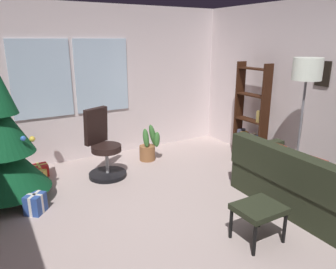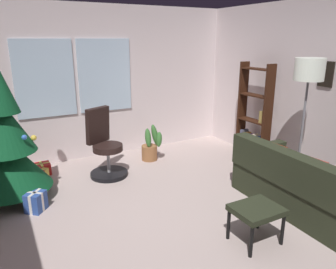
% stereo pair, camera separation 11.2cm
% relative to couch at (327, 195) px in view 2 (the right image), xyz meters
% --- Properties ---
extents(ground_plane, '(4.83, 5.57, 0.10)m').
position_rel_couch_xyz_m(ground_plane, '(-1.64, 0.49, -0.33)').
color(ground_plane, '#AA9691').
extents(wall_back_with_windows, '(4.83, 0.12, 2.55)m').
position_rel_couch_xyz_m(wall_back_with_windows, '(-1.66, 3.32, 1.00)').
color(wall_back_with_windows, silver).
rests_on(wall_back_with_windows, ground_plane).
extents(couch, '(1.49, 2.08, 0.78)m').
position_rel_couch_xyz_m(couch, '(0.00, 0.00, 0.00)').
color(couch, black).
rests_on(couch, ground_plane).
extents(footstool, '(0.47, 0.40, 0.39)m').
position_rel_couch_xyz_m(footstool, '(-1.07, 0.02, 0.06)').
color(footstool, black).
rests_on(footstool, ground_plane).
extents(holiday_tree, '(1.00, 1.00, 2.22)m').
position_rel_couch_xyz_m(holiday_tree, '(-3.17, 2.22, 0.47)').
color(holiday_tree, '#4C331E').
rests_on(holiday_tree, ground_plane).
extents(gift_box_red, '(0.26, 0.22, 0.18)m').
position_rel_couch_xyz_m(gift_box_red, '(-2.73, 2.88, -0.19)').
color(gift_box_red, red).
rests_on(gift_box_red, ground_plane).
extents(gift_box_gold, '(0.33, 0.33, 0.22)m').
position_rel_couch_xyz_m(gift_box_gold, '(-2.83, 2.52, -0.17)').
color(gift_box_gold, gold).
rests_on(gift_box_gold, ground_plane).
extents(gift_box_blue, '(0.29, 0.29, 0.25)m').
position_rel_couch_xyz_m(gift_box_blue, '(-2.95, 1.75, -0.16)').
color(gift_box_blue, '#2D4C99').
rests_on(gift_box_blue, ground_plane).
extents(office_chair, '(0.56, 0.59, 1.03)m').
position_rel_couch_xyz_m(office_chair, '(-1.87, 2.38, 0.12)').
color(office_chair, black).
rests_on(office_chair, ground_plane).
extents(bookshelf, '(0.18, 0.64, 1.63)m').
position_rel_couch_xyz_m(bookshelf, '(0.55, 1.84, 0.44)').
color(bookshelf, black).
rests_on(bookshelf, ground_plane).
extents(floor_lamp, '(0.36, 0.36, 1.77)m').
position_rel_couch_xyz_m(floor_lamp, '(0.28, 0.66, 1.24)').
color(floor_lamp, slate).
rests_on(floor_lamp, ground_plane).
extents(potted_plant, '(0.35, 0.34, 0.63)m').
position_rel_couch_xyz_m(potted_plant, '(-0.99, 2.63, -0.05)').
color(potted_plant, '#8F5C36').
rests_on(potted_plant, ground_plane).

